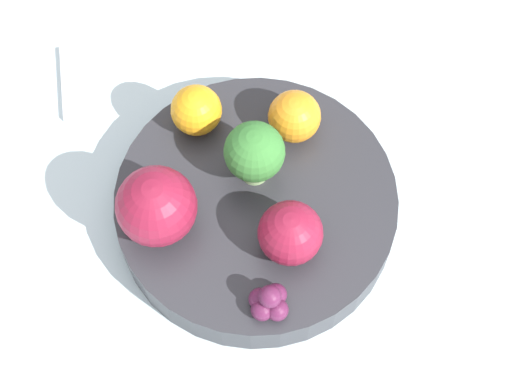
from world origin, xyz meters
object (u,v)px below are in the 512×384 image
(grape_cluster, at_px, (269,302))
(spoon, at_px, (71,83))
(orange_front, at_px, (294,116))
(orange_back, at_px, (196,110))
(bowl, at_px, (256,207))
(broccoli, at_px, (254,153))
(apple_green, at_px, (290,233))
(apple_red, at_px, (156,206))

(grape_cluster, relative_size, spoon, 0.50)
(orange_front, xyz_separation_m, orange_back, (0.07, 0.04, -0.00))
(bowl, bearing_deg, broccoli, -50.92)
(apple_green, bearing_deg, orange_back, -20.14)
(orange_front, height_order, grape_cluster, orange_front)
(apple_red, relative_size, apple_green, 1.25)
(apple_green, xyz_separation_m, orange_front, (0.06, -0.09, -0.00))
(broccoli, xyz_separation_m, orange_front, (-0.00, -0.05, -0.01))
(apple_red, relative_size, orange_back, 1.49)
(bowl, xyz_separation_m, spoon, (0.21, -0.01, -0.02))
(bowl, distance_m, apple_red, 0.09)
(spoon, bearing_deg, apple_green, 174.15)
(orange_front, distance_m, spoon, 0.22)
(grape_cluster, bearing_deg, orange_back, -34.17)
(spoon, bearing_deg, orange_front, -163.06)
(apple_green, distance_m, orange_back, 0.13)
(apple_red, xyz_separation_m, orange_front, (-0.04, -0.13, -0.01))
(orange_front, height_order, orange_back, orange_front)
(bowl, distance_m, broccoli, 0.06)
(apple_green, bearing_deg, apple_red, 25.04)
(broccoli, xyz_separation_m, orange_back, (0.07, -0.01, -0.01))
(bowl, height_order, apple_red, apple_red)
(apple_red, height_order, spoon, apple_red)
(bowl, height_order, orange_front, orange_front)
(apple_red, xyz_separation_m, spoon, (0.16, -0.07, -0.06))
(apple_green, bearing_deg, orange_front, -57.05)
(broccoli, bearing_deg, grape_cluster, 131.31)
(apple_red, bearing_deg, spoon, -23.12)
(apple_red, height_order, grape_cluster, apple_red)
(orange_front, bearing_deg, bowl, 99.31)
(orange_back, bearing_deg, apple_green, 159.86)
(broccoli, relative_size, grape_cluster, 1.85)
(bowl, distance_m, spoon, 0.21)
(apple_red, bearing_deg, grape_cluster, 176.77)
(grape_cluster, xyz_separation_m, spoon, (0.27, -0.08, -0.04))
(orange_back, bearing_deg, bowl, 161.13)
(bowl, bearing_deg, orange_back, -18.87)
(orange_front, relative_size, orange_back, 1.03)
(orange_front, bearing_deg, apple_red, 74.35)
(apple_green, relative_size, orange_back, 1.19)
(broccoli, height_order, spoon, broccoli)
(orange_back, relative_size, spoon, 0.64)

